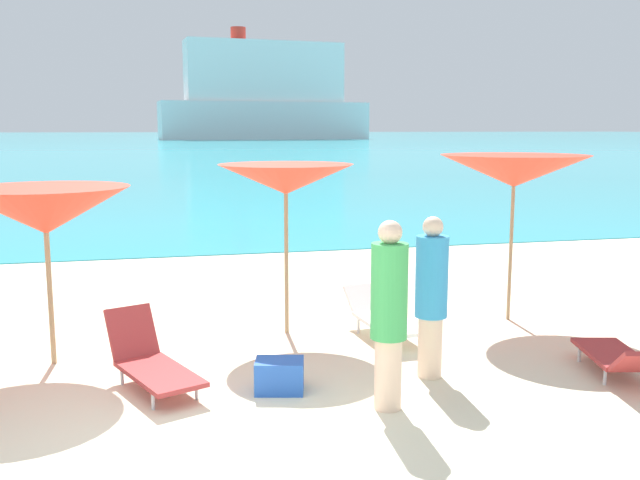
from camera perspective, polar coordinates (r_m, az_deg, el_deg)
The scene contains 12 objects.
ground_plane at distance 15.98m, azimuth -12.57°, elevation -1.55°, with size 50.00×100.00×0.30m, color beige.
ocean_water at distance 235.13m, azimuth -13.60°, elevation 8.12°, with size 650.00×440.00×0.02m, color #2DADBC.
umbrella_2 at distance 8.58m, azimuth -21.29°, elevation 2.21°, with size 2.09×2.09×2.07m.
umbrella_3 at distance 9.24m, azimuth -2.78°, elevation 4.89°, with size 1.85×1.85×2.26m.
umbrella_4 at distance 10.25m, azimuth 15.38°, elevation 5.38°, with size 2.17×2.17×2.35m.
lounge_chair_0 at distance 7.80m, azimuth -13.51°, elevation -9.40°, with size 1.06×1.57×0.75m.
lounge_chair_2 at distance 9.37m, azimuth 5.07°, elevation -6.13°, with size 0.69×1.65×0.55m.
lounge_chair_4 at distance 8.50m, azimuth 23.02°, elevation -8.63°, with size 0.87×1.58×0.53m.
beachgoer_2 at distance 6.86m, azimuth 5.58°, elevation -5.68°, with size 0.36×0.36×1.86m.
beachgoer_3 at distance 7.80m, azimuth 8.96°, elevation -4.27°, with size 0.35×0.35×1.79m.
cooler_box at distance 7.51m, azimuth -3.29°, elevation -10.87°, with size 0.50×0.36×0.34m, color blue.
cruise_ship at distance 171.19m, azimuth -4.47°, elevation 11.46°, with size 50.01×14.10×25.64m.
Camera 1 is at (-0.20, -5.72, 2.72)m, focal length 39.70 mm.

